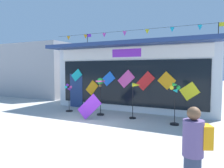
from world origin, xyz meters
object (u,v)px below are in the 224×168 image
wind_spinner_left (100,87)px  display_kite_on_ground (89,107)px  wind_spinner_center_left (135,95)px  wind_spinner_far_left (69,96)px  person_near_camera (194,154)px  kite_shop_building (143,76)px  wind_spinner_center_right (175,98)px

wind_spinner_left → display_kite_on_ground: 1.34m
wind_spinner_left → wind_spinner_center_left: bearing=0.1°
wind_spinner_left → wind_spinner_far_left: bearing=-179.9°
wind_spinner_center_left → person_near_camera: bearing=-60.7°
wind_spinner_left → wind_spinner_center_left: size_ratio=1.12×
wind_spinner_left → person_near_camera: size_ratio=1.11×
wind_spinner_left → kite_shop_building: bearing=78.4°
wind_spinner_far_left → display_kite_on_ground: size_ratio=1.39×
person_near_camera → wind_spinner_far_left: bearing=-152.7°
wind_spinner_far_left → wind_spinner_center_right: wind_spinner_center_right is taller
wind_spinner_far_left → wind_spinner_center_right: (5.60, -0.29, 0.25)m
wind_spinner_left → wind_spinner_center_right: wind_spinner_left is taller
wind_spinner_center_left → wind_spinner_center_right: wind_spinner_center_right is taller
wind_spinner_far_left → display_kite_on_ground: wind_spinner_far_left is taller
kite_shop_building → display_kite_on_ground: kite_shop_building is taller
wind_spinner_far_left → wind_spinner_left: bearing=0.1°
wind_spinner_center_right → display_kite_on_ground: size_ratio=1.60×
wind_spinner_center_left → wind_spinner_center_right: bearing=-9.1°
wind_spinner_far_left → kite_shop_building: bearing=55.6°
display_kite_on_ground → wind_spinner_far_left: bearing=151.9°
kite_shop_building → wind_spinner_center_left: bearing=-76.4°
wind_spinner_left → wind_spinner_center_right: 3.67m
person_near_camera → display_kite_on_ground: bearing=-156.3°
wind_spinner_far_left → person_near_camera: (6.84, -5.43, 0.03)m
kite_shop_building → person_near_camera: 10.39m
person_near_camera → display_kite_on_ground: (-4.85, 4.37, -0.29)m
kite_shop_building → wind_spinner_left: (-0.84, -4.08, -0.46)m
wind_spinner_center_right → wind_spinner_center_left: bearing=170.9°
wind_spinner_left → wind_spinner_center_left: 1.85m
wind_spinner_left → wind_spinner_center_left: wind_spinner_left is taller
display_kite_on_ground → wind_spinner_center_right: bearing=12.1°
kite_shop_building → display_kite_on_ground: (-0.80, -5.15, -1.27)m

